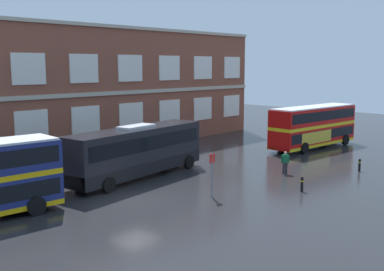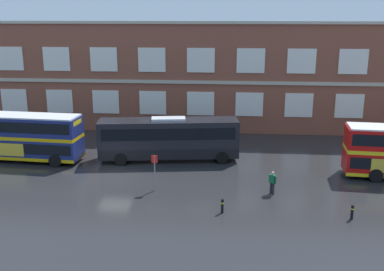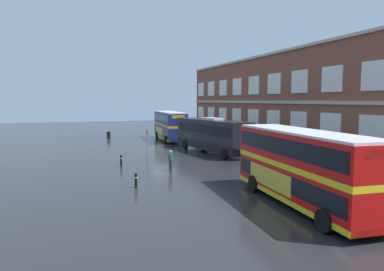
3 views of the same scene
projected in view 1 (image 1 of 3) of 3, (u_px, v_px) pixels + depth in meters
ground_plane at (114, 194)px, 29.18m from camera, size 120.00×120.00×0.00m
brick_terminal_building at (7, 93)px, 39.81m from camera, size 56.42×8.19×11.69m
double_decker_middle at (314, 126)px, 45.33m from camera, size 11.16×3.49×4.07m
touring_coach at (137, 151)px, 33.23m from camera, size 12.24×4.23×3.80m
waiting_passenger at (285, 161)px, 34.52m from camera, size 0.55×0.49×1.70m
bus_stand_flag at (212, 171)px, 28.33m from camera, size 0.44×0.10×2.70m
safety_bollard_west at (360, 165)px, 35.40m from camera, size 0.19×0.19×0.95m
safety_bollard_east at (302, 184)px, 29.74m from camera, size 0.19×0.19×0.95m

